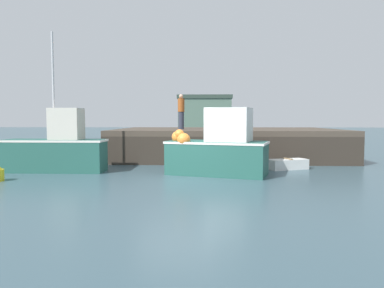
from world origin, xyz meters
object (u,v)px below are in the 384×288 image
at_px(fishing_boat_near_right, 219,148).
at_px(dockworker, 181,112).
at_px(fishing_boat_near_left, 57,149).
at_px(rowboat, 288,164).

distance_m(fishing_boat_near_right, dockworker, 5.95).
bearing_deg(fishing_boat_near_left, fishing_boat_near_right, -4.62).
xyz_separation_m(rowboat, dockworker, (-4.58, 3.99, 2.21)).
xyz_separation_m(fishing_boat_near_left, fishing_boat_near_right, (6.18, -0.50, 0.07)).
distance_m(fishing_boat_near_left, fishing_boat_near_right, 6.20).
height_order(fishing_boat_near_left, rowboat, fishing_boat_near_left).
relative_size(fishing_boat_near_left, fishing_boat_near_right, 1.36).
height_order(fishing_boat_near_right, rowboat, fishing_boat_near_right).
bearing_deg(fishing_boat_near_right, dockworker, 107.60).
relative_size(fishing_boat_near_left, rowboat, 3.06).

